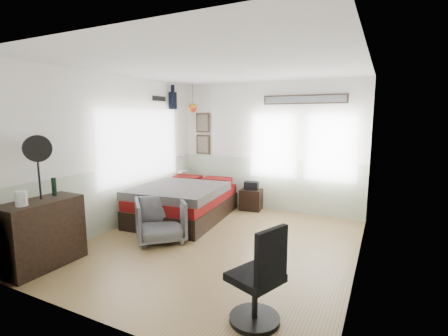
{
  "coord_description": "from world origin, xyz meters",
  "views": [
    {
      "loc": [
        2.24,
        -4.29,
        1.96
      ],
      "look_at": [
        -0.1,
        0.4,
        1.15
      ],
      "focal_mm": 26.0,
      "sensor_mm": 36.0,
      "label": 1
    }
  ],
  "objects": [
    {
      "name": "bottle",
      "position": [
        -1.8,
        -1.43,
        1.03
      ],
      "size": [
        0.06,
        0.06,
        0.25
      ],
      "primitive_type": "cylinder",
      "color": "black",
      "rests_on": "dresser"
    },
    {
      "name": "nightstand",
      "position": [
        -0.27,
        2.04,
        0.22
      ],
      "size": [
        0.48,
        0.4,
        0.44
      ],
      "primitive_type": "cube",
      "rotation": [
        0.0,
        0.0,
        0.11
      ],
      "color": "black",
      "rests_on": "ground_plane"
    },
    {
      "name": "room_shell",
      "position": [
        -0.08,
        0.19,
        1.61
      ],
      "size": [
        4.02,
        4.52,
        2.71
      ],
      "color": "silver",
      "rests_on": "ground_plane"
    },
    {
      "name": "bed",
      "position": [
        -1.23,
        0.89,
        0.33
      ],
      "size": [
        1.71,
        2.28,
        0.68
      ],
      "rotation": [
        0.0,
        0.0,
        0.1
      ],
      "color": "black",
      "rests_on": "ground_plane"
    },
    {
      "name": "task_chair",
      "position": [
        1.27,
        -1.58,
        0.4
      ],
      "size": [
        0.57,
        0.57,
        0.99
      ],
      "rotation": [
        0.0,
        0.0,
        -0.37
      ],
      "color": "black",
      "rests_on": "ground_plane"
    },
    {
      "name": "stand_fan",
      "position": [
        -1.77,
        -1.64,
        1.56
      ],
      "size": [
        0.19,
        0.34,
        0.85
      ],
      "rotation": [
        0.0,
        0.0,
        -0.31
      ],
      "color": "black",
      "rests_on": "dresser"
    },
    {
      "name": "armchair",
      "position": [
        -0.9,
        -0.27,
        0.35
      ],
      "size": [
        1.06,
        1.06,
        0.69
      ],
      "primitive_type": "imported",
      "rotation": [
        0.0,
        0.0,
        0.78
      ],
      "color": "#57585B",
      "rests_on": "ground_plane"
    },
    {
      "name": "ground_plane",
      "position": [
        0.0,
        0.0,
        -0.01
      ],
      "size": [
        4.0,
        4.5,
        0.01
      ],
      "primitive_type": "cube",
      "color": "olive"
    },
    {
      "name": "wall_decor",
      "position": [
        -1.1,
        1.96,
        2.1
      ],
      "size": [
        3.55,
        1.32,
        1.44
      ],
      "color": "#3F2D20",
      "rests_on": "room_shell"
    },
    {
      "name": "black_bag",
      "position": [
        -0.27,
        2.04,
        0.53
      ],
      "size": [
        0.32,
        0.23,
        0.17
      ],
      "primitive_type": "cube",
      "rotation": [
        0.0,
        0.0,
        0.15
      ],
      "color": "black",
      "rests_on": "nightstand"
    },
    {
      "name": "kettle",
      "position": [
        -1.68,
        -1.96,
        0.99
      ],
      "size": [
        0.16,
        0.14,
        0.18
      ],
      "rotation": [
        0.0,
        0.0,
        -0.39
      ],
      "color": "silver",
      "rests_on": "dresser"
    },
    {
      "name": "dresser",
      "position": [
        -1.74,
        -1.7,
        0.45
      ],
      "size": [
        0.48,
        1.0,
        0.9
      ],
      "primitive_type": "cube",
      "color": "black",
      "rests_on": "ground_plane"
    }
  ]
}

